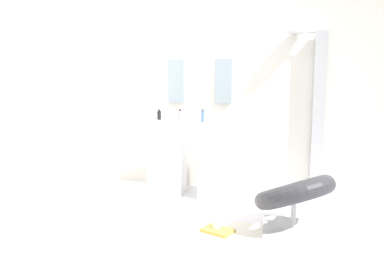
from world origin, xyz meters
name	(u,v)px	position (x,y,z in m)	size (l,w,h in m)	color
ground_plane	(164,233)	(0.00, 0.00, -0.02)	(4.80, 3.60, 0.04)	silver
rear_partition	(201,92)	(0.00, 1.65, 1.30)	(4.80, 0.10, 2.60)	silver
pedestal_sink_left	(168,154)	(-0.32, 1.16, 0.52)	(0.49, 0.49, 1.05)	white
pedestal_sink_right	(217,157)	(0.32, 1.16, 0.52)	(0.49, 0.49, 1.05)	white
vanity_mirror_left	(176,81)	(-0.32, 1.58, 1.44)	(0.22, 0.03, 0.58)	#8C9EA8
vanity_mirror_right	(223,81)	(0.32, 1.58, 1.44)	(0.22, 0.03, 0.58)	#8C9EA8
shower_column	(317,111)	(1.51, 1.53, 1.08)	(0.49, 0.24, 2.05)	#B7BABF
lounge_chair	(294,198)	(1.22, 0.27, 0.35)	(1.10, 1.10, 0.65)	#B7BABF
area_rug	(209,235)	(0.45, 0.00, 0.01)	(0.97, 0.76, 0.01)	white
magazine_ochre	(218,230)	(0.52, 0.09, 0.02)	(0.29, 0.20, 0.03)	gold
coffee_mug	(217,226)	(0.50, 0.13, 0.05)	(0.08, 0.08, 0.08)	white
soap_bottle_grey	(180,115)	(-0.16, 1.20, 1.01)	(0.05, 0.05, 0.14)	#99999E
soap_bottle_blue	(203,116)	(0.15, 1.08, 1.02)	(0.04, 0.04, 0.16)	#4C72B7
soap_bottle_black	(159,115)	(-0.45, 1.22, 1.01)	(0.05, 0.05, 0.13)	black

